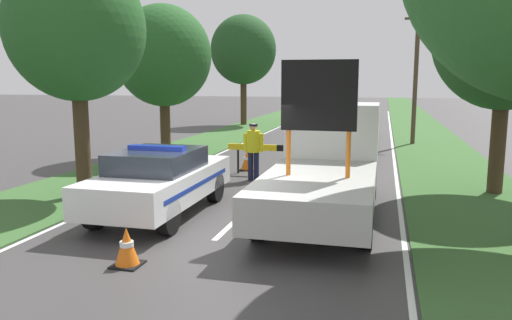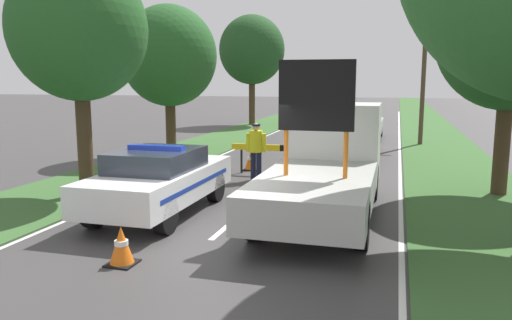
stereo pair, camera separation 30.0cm
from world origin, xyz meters
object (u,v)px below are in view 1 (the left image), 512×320
police_car (160,180)px  roadside_tree_mid_left (506,36)px  police_officer (253,147)px  roadside_tree_near_left (76,30)px  queued_car_wagon_maroon (346,137)px  queued_car_sedan_silver (355,124)px  work_truck (327,162)px  roadside_tree_near_right (243,50)px  traffic_cone_centre_front (248,160)px  roadside_tree_mid_right (163,56)px  utility_pole (416,73)px  pedestrian_civilian (305,147)px  traffic_cone_near_police (127,247)px  road_barrier (277,150)px  traffic_cone_near_truck (208,164)px

police_car → roadside_tree_mid_left: bearing=32.8°
police_officer → roadside_tree_near_left: (-3.68, -3.13, 3.17)m
queued_car_wagon_maroon → queued_car_sedan_silver: size_ratio=1.06×
work_truck → roadside_tree_near_right: (-7.84, 20.84, 3.79)m
traffic_cone_centre_front → roadside_tree_mid_right: (-3.86, 2.02, 3.52)m
roadside_tree_mid_left → utility_pole: size_ratio=0.94×
pedestrian_civilian → queued_car_sedan_silver: size_ratio=0.42×
traffic_cone_centre_front → roadside_tree_near_right: roadside_tree_near_right is taller
queued_car_wagon_maroon → roadside_tree_mid_right: (-6.83, -1.81, 3.09)m
roadside_tree_mid_right → utility_pole: 11.54m
work_truck → utility_pole: (2.59, 12.98, 2.17)m
traffic_cone_near_police → roadside_tree_near_right: roadside_tree_near_right is taller
road_barrier → traffic_cone_near_truck: (-2.21, -0.23, -0.52)m
police_officer → roadside_tree_mid_left: roadside_tree_mid_left is taller
traffic_cone_near_police → roadside_tree_mid_right: (-4.26, 10.89, 3.55)m
traffic_cone_near_police → roadside_tree_mid_left: roadside_tree_mid_left is taller
police_officer → traffic_cone_centre_front: size_ratio=2.46×
traffic_cone_near_police → roadside_tree_near_right: 26.11m
work_truck → queued_car_wagon_maroon: (-0.15, 8.35, -0.35)m
road_barrier → queued_car_wagon_maroon: queued_car_wagon_maroon is taller
pedestrian_civilian → roadside_tree_mid_right: roadside_tree_mid_right is taller
road_barrier → roadside_tree_near_right: bearing=101.8°
traffic_cone_near_police → traffic_cone_near_truck: traffic_cone_near_police is taller
road_barrier → work_truck: bearing=-70.2°
queued_car_sedan_silver → roadside_tree_mid_right: size_ratio=0.73×
work_truck → pedestrian_civilian: size_ratio=3.45×
traffic_cone_centre_front → traffic_cone_near_truck: traffic_cone_centre_front is taller
queued_car_wagon_maroon → roadside_tree_mid_left: 7.78m
police_officer → utility_pole: size_ratio=0.27×
queued_car_wagon_maroon → traffic_cone_centre_front: bearing=52.2°
police_officer → queued_car_wagon_maroon: size_ratio=0.38×
traffic_cone_near_police → police_car: bearing=105.1°
traffic_cone_centre_front → road_barrier: bearing=-28.1°
queued_car_sedan_silver → police_car: bearing=78.1°
work_truck → roadside_tree_mid_right: size_ratio=1.06×
road_barrier → police_officer: 1.15m
police_officer → roadside_tree_near_left: 5.78m
roadside_tree_mid_left → traffic_cone_centre_front: bearing=166.3°
traffic_cone_near_truck → roadside_tree_near_right: roadside_tree_near_right is taller
queued_car_wagon_maroon → roadside_tree_mid_right: bearing=14.8°
police_officer → roadside_tree_mid_left: 7.31m
traffic_cone_near_police → roadside_tree_near_left: size_ratio=0.11×
traffic_cone_centre_front → roadside_tree_near_right: size_ratio=0.10×
traffic_cone_centre_front → utility_pole: utility_pole is taller
pedestrian_civilian → queued_car_sedan_silver: bearing=108.2°
police_car → work_truck: size_ratio=0.74×
police_car → queued_car_sedan_silver: (3.38, 15.98, -0.04)m
traffic_cone_near_truck → roadside_tree_near_left: (-1.96, -3.92, 3.91)m
pedestrian_civilian → roadside_tree_near_left: bearing=-126.0°
pedestrian_civilian → queued_car_sedan_silver: (0.80, 11.66, -0.31)m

